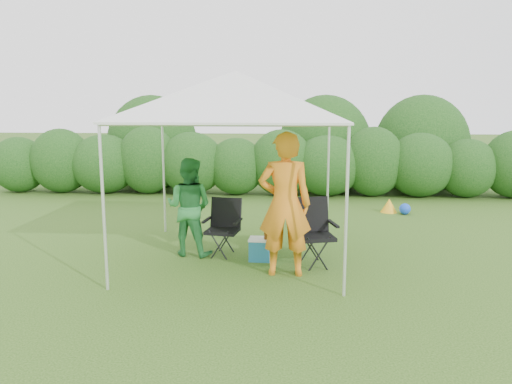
# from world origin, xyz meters

# --- Properties ---
(ground) EXTENTS (70.00, 70.00, 0.00)m
(ground) POSITION_xyz_m (0.00, 0.00, 0.00)
(ground) COLOR #406620
(hedge) EXTENTS (14.58, 1.53, 1.80)m
(hedge) POSITION_xyz_m (0.04, 6.00, 0.83)
(hedge) COLOR #235119
(hedge) RESTS_ON ground
(canopy) EXTENTS (3.10, 3.10, 2.83)m
(canopy) POSITION_xyz_m (0.00, 0.50, 2.46)
(canopy) COLOR silver
(canopy) RESTS_ON ground
(chair_right) EXTENTS (0.70, 0.66, 0.98)m
(chair_right) POSITION_xyz_m (1.16, 0.26, 0.56)
(chair_right) COLOR black
(chair_right) RESTS_ON ground
(chair_left) EXTENTS (0.61, 0.56, 0.88)m
(chair_left) POSITION_xyz_m (-0.22, 0.67, 0.50)
(chair_left) COLOR black
(chair_left) RESTS_ON ground
(man) EXTENTS (0.74, 0.49, 1.99)m
(man) POSITION_xyz_m (0.75, -0.24, 1.00)
(man) COLOR orange
(man) RESTS_ON ground
(woman) EXTENTS (0.85, 0.72, 1.53)m
(woman) POSITION_xyz_m (-0.75, 0.60, 0.77)
(woman) COLOR #2A823B
(woman) RESTS_ON ground
(cooler) EXTENTS (0.42, 0.32, 0.34)m
(cooler) POSITION_xyz_m (0.41, 0.37, 0.17)
(cooler) COLOR #1F6A90
(cooler) RESTS_ON ground
(bottle) EXTENTS (0.07, 0.07, 0.26)m
(bottle) POSITION_xyz_m (0.47, 0.33, 0.47)
(bottle) COLOR #592D0C
(bottle) RESTS_ON cooler
(lawn_toy) EXTENTS (0.60, 0.50, 0.30)m
(lawn_toy) POSITION_xyz_m (3.09, 3.96, 0.14)
(lawn_toy) COLOR #FFB11A
(lawn_toy) RESTS_ON ground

